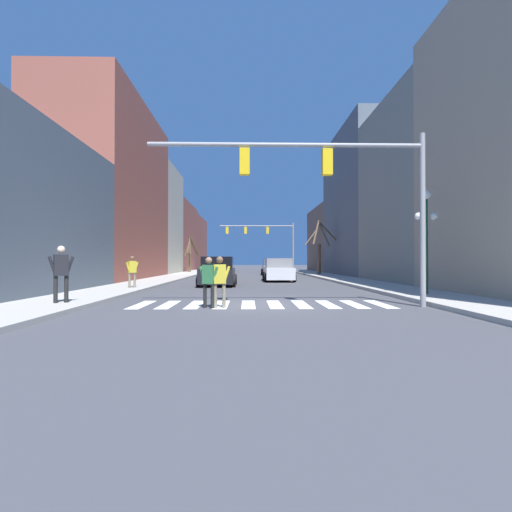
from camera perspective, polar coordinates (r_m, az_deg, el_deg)
The scene contains 18 objects.
ground_plane at distance 13.61m, azimuth 0.81°, elevation -6.95°, with size 240.00×240.00×0.00m, color #424247.
sidewalk_left at distance 15.01m, azimuth -26.47°, elevation -6.01°, with size 2.83×90.00×0.15m.
sidewalk_right at distance 15.44m, azimuth 27.25°, elevation -5.85°, with size 2.83×90.00×0.15m.
building_row_left at distance 43.77m, azimuth -15.52°, elevation 4.28°, with size 6.00×69.15×13.44m.
building_row_right at distance 33.79m, azimuth 19.27°, elevation 7.22°, with size 6.00×50.68×13.95m.
crosswalk_stripes at distance 13.64m, azimuth 0.80°, elevation -6.92°, with size 8.55×2.60×0.01m.
traffic_signal_near at distance 13.33m, azimuth 11.26°, elevation 11.01°, with size 8.94×0.28×5.61m.
traffic_signal_far at distance 49.39m, azimuth 1.30°, elevation 3.04°, with size 9.16×0.28×6.17m.
street_lamp_right_corner at distance 17.63m, azimuth 23.15°, elevation 4.69°, with size 0.95×0.36×4.19m.
car_parked_right_near at distance 23.70m, azimuth -5.49°, elevation -2.33°, with size 2.19×4.10×1.72m.
car_parked_left_far at distance 29.10m, azimuth 3.21°, elevation -2.07°, with size 2.21×4.84×1.65m.
car_parked_right_far at distance 41.36m, azimuth 2.20°, elevation -1.67°, with size 2.04×4.60×1.63m.
pedestrian_waiting_at_curb at distance 12.62m, azimuth -5.23°, elevation -3.08°, with size 0.70×0.29×1.62m.
pedestrian_on_right_sidewalk at distance 14.14m, azimuth -26.08°, elevation -1.68°, with size 0.71×0.50×1.82m.
pedestrian_near_right_corner at distance 12.63m, azimuth -6.78°, elevation -3.12°, with size 0.65×0.38×1.60m.
pedestrian_crossing_street at distance 20.70m, azimuth -17.28°, elevation -1.78°, with size 0.56×0.50×1.56m.
street_tree_left_near at distance 48.07m, azimuth -9.36°, elevation 0.21°, with size 1.63×2.68×4.31m.
street_tree_right_near at distance 39.76m, azimuth 9.22°, elevation 1.29°, with size 3.73×2.39×5.33m.
Camera 1 is at (-0.48, -13.52, 1.49)m, focal length 28.00 mm.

